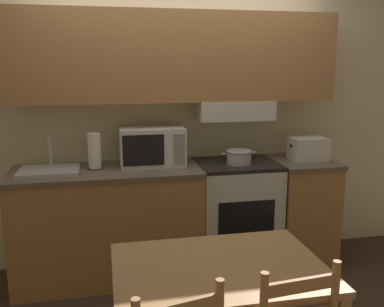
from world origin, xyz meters
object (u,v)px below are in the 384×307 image
object	(u,v)px
sink_basin	(49,169)
dining_table	(219,284)
paper_towel_roll	(94,151)
toaster	(308,148)
stove_range	(236,214)
cooking_pot	(239,157)
microwave	(152,146)

from	to	relation	value
sink_basin	dining_table	bearing A→B (deg)	-55.53
sink_basin	paper_towel_roll	size ratio (longest dim) A/B	1.58
toaster	dining_table	distance (m)	1.87
stove_range	paper_towel_roll	world-z (taller)	paper_towel_roll
cooking_pot	toaster	distance (m)	0.63
cooking_pot	dining_table	distance (m)	1.51
microwave	dining_table	size ratio (longest dim) A/B	0.49
toaster	sink_basin	xyz separation A→B (m)	(-2.14, 0.00, -0.08)
stove_range	sink_basin	xyz separation A→B (m)	(-1.51, -0.02, 0.48)
stove_range	dining_table	world-z (taller)	stove_range
cooking_pot	sink_basin	size ratio (longest dim) A/B	0.65
paper_towel_roll	dining_table	bearing A→B (deg)	-66.61
cooking_pot	paper_towel_roll	bearing A→B (deg)	176.49
cooking_pot	sink_basin	xyz separation A→B (m)	(-1.50, 0.04, -0.04)
cooking_pot	dining_table	size ratio (longest dim) A/B	0.28
sink_basin	dining_table	world-z (taller)	sink_basin
cooking_pot	microwave	distance (m)	0.72
microwave	dining_table	bearing A→B (deg)	-83.68
toaster	paper_towel_roll	distance (m)	1.79
stove_range	microwave	world-z (taller)	microwave
paper_towel_roll	sink_basin	bearing A→B (deg)	-174.89
microwave	sink_basin	world-z (taller)	microwave
stove_range	sink_basin	distance (m)	1.58
microwave	toaster	xyz separation A→B (m)	(1.34, -0.09, -0.06)
cooking_pot	sink_basin	world-z (taller)	sink_basin
microwave	sink_basin	bearing A→B (deg)	-173.49
microwave	toaster	size ratio (longest dim) A/B	1.63
paper_towel_roll	dining_table	size ratio (longest dim) A/B	0.27
stove_range	cooking_pot	size ratio (longest dim) A/B	3.12
stove_range	microwave	distance (m)	0.94
stove_range	dining_table	xyz separation A→B (m)	(-0.54, -1.42, 0.17)
sink_basin	dining_table	xyz separation A→B (m)	(0.97, -1.41, -0.31)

